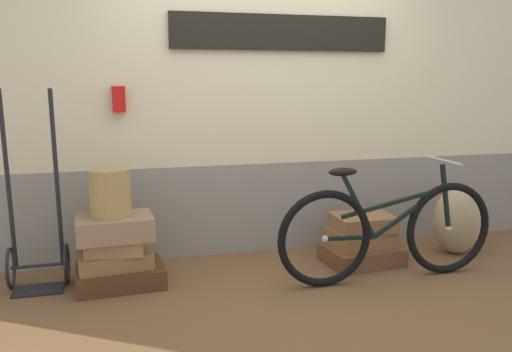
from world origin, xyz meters
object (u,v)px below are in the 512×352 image
suitcase_2 (116,245)px  burlap_sack (458,220)px  luggage_trolley (37,243)px  suitcase_0 (120,275)px  suitcase_1 (115,258)px  suitcase_3 (115,227)px  bicycle (388,231)px  wicker_basket (110,192)px  suitcase_5 (361,238)px  suitcase_4 (361,254)px  suitcase_6 (363,222)px

suitcase_2 → burlap_sack: 2.86m
suitcase_2 → luggage_trolley: luggage_trolley is taller
suitcase_0 → suitcase_1: (-0.03, 0.01, 0.13)m
suitcase_1 → suitcase_3: (0.01, -0.05, 0.25)m
bicycle → burlap_sack: bearing=24.5°
suitcase_3 → suitcase_0: bearing=55.2°
suitcase_1 → wicker_basket: bearing=-118.0°
suitcase_2 → burlap_sack: size_ratio=0.68×
suitcase_1 → suitcase_3: suitcase_3 is taller
suitcase_1 → suitcase_5: bearing=-7.0°
suitcase_4 → bicycle: bearing=-92.0°
luggage_trolley → suitcase_1: bearing=-11.4°
suitcase_6 → bicycle: 0.42m
suitcase_3 → suitcase_2: bearing=89.9°
wicker_basket → luggage_trolley: bearing=166.4°
suitcase_3 → suitcase_1: bearing=100.4°
suitcase_1 → luggage_trolley: (-0.54, 0.11, 0.13)m
suitcase_3 → suitcase_4: 1.99m
suitcase_1 → suitcase_5: 1.97m
luggage_trolley → suitcase_2: bearing=-13.7°
suitcase_4 → wicker_basket: wicker_basket is taller
suitcase_1 → burlap_sack: size_ratio=0.87×
suitcase_4 → suitcase_6: suitcase_6 is taller
suitcase_5 → suitcase_6: bearing=7.7°
bicycle → suitcase_1: bearing=167.9°
wicker_basket → luggage_trolley: (-0.53, 0.13, -0.37)m
suitcase_0 → bicycle: 2.01m
suitcase_3 → bicycle: bearing=-14.0°
suitcase_4 → burlap_sack: bearing=-3.4°
suitcase_1 → luggage_trolley: luggage_trolley is taller
suitcase_0 → suitcase_5: (1.93, -0.00, 0.14)m
suitcase_6 → bicycle: (0.00, -0.41, 0.04)m
suitcase_3 → bicycle: (1.97, -0.38, -0.07)m
suitcase_6 → burlap_sack: size_ratio=0.79×
suitcase_6 → bicycle: bearing=-89.2°
suitcase_5 → suitcase_0: bearing=174.9°
suitcase_4 → luggage_trolley: 2.52m
suitcase_6 → luggage_trolley: bearing=177.9°
suitcase_0 → wicker_basket: (-0.04, -0.01, 0.63)m
suitcase_1 → wicker_basket: wicker_basket is taller
wicker_basket → suitcase_2: bearing=-15.8°
suitcase_0 → suitcase_3: (-0.02, -0.04, 0.38)m
suitcase_0 → suitcase_4: size_ratio=1.04×
suitcase_5 → suitcase_3: bearing=175.9°
suitcase_4 → suitcase_0: bearing=174.8°
suitcase_0 → wicker_basket: bearing=-174.7°
suitcase_2 → suitcase_5: 1.96m
suitcase_2 → suitcase_6: suitcase_6 is taller
burlap_sack → suitcase_3: bearing=-179.4°
suitcase_1 → suitcase_4: size_ratio=0.87×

